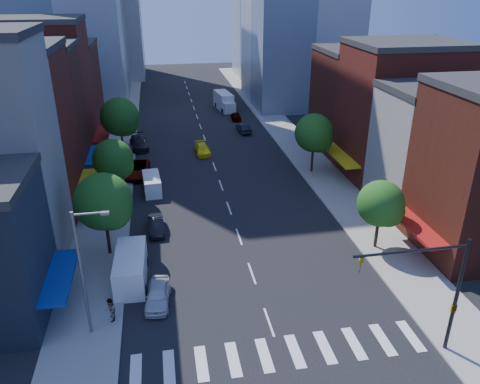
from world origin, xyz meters
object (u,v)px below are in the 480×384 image
object	(u,v)px
pedestrian_far	(110,310)
parked_car_rear	(139,143)
taxi	(202,149)
pedestrian_near	(117,263)
box_truck	(224,102)
traffic_car_oncoming	(243,128)
parked_car_front	(158,295)
parked_car_third	(137,169)
parked_car_second	(156,225)
cargo_van_far	(152,184)
traffic_car_far	(236,116)
cargo_van_near	(131,269)

from	to	relation	value
pedestrian_far	parked_car_rear	bearing A→B (deg)	175.05
taxi	parked_car_rear	bearing A→B (deg)	153.35
pedestrian_near	box_truck	bearing A→B (deg)	3.68
parked_car_rear	traffic_car_oncoming	xyz separation A→B (m)	(15.76, 4.77, -0.11)
parked_car_front	pedestrian_near	world-z (taller)	pedestrian_near
traffic_car_oncoming	parked_car_third	bearing A→B (deg)	38.62
parked_car_third	parked_car_second	bearing A→B (deg)	-77.38
taxi	traffic_car_oncoming	world-z (taller)	traffic_car_oncoming
cargo_van_far	traffic_car_far	world-z (taller)	cargo_van_far
traffic_car_oncoming	cargo_van_far	bearing A→B (deg)	50.30
parked_car_third	traffic_car_far	xyz separation A→B (m)	(15.82, 22.21, -0.16)
pedestrian_near	pedestrian_far	xyz separation A→B (m)	(-0.13, -5.89, 0.00)
traffic_car_far	cargo_van_far	bearing A→B (deg)	66.18
pedestrian_near	taxi	bearing A→B (deg)	1.88
traffic_car_far	box_truck	xyz separation A→B (m)	(-0.93, 7.17, 0.77)
parked_car_third	parked_car_rear	xyz separation A→B (m)	(0.00, 10.15, 0.01)
parked_car_rear	traffic_car_far	world-z (taller)	parked_car_rear
taxi	pedestrian_far	distance (m)	34.49
taxi	traffic_car_far	distance (m)	17.50
pedestrian_near	parked_car_front	bearing A→B (deg)	-122.73
pedestrian_far	pedestrian_near	bearing A→B (deg)	175.71
parked_car_front	traffic_car_far	world-z (taller)	parked_car_front
cargo_van_far	pedestrian_far	bearing A→B (deg)	-101.80
parked_car_front	cargo_van_near	bearing A→B (deg)	130.20
parked_car_third	pedestrian_far	world-z (taller)	pedestrian_far
parked_car_second	cargo_van_near	bearing A→B (deg)	-106.89
parked_car_rear	pedestrian_far	distance (m)	36.95
traffic_car_far	pedestrian_far	xyz separation A→B (m)	(-17.05, -48.98, 0.39)
parked_car_third	box_truck	bearing A→B (deg)	67.82
cargo_van_far	box_truck	distance (m)	37.03
traffic_car_oncoming	traffic_car_far	distance (m)	7.29
parked_car_front	pedestrian_near	xyz separation A→B (m)	(-3.10, 4.28, 0.31)
parked_car_second	taxi	bearing A→B (deg)	70.02
box_truck	pedestrian_far	size ratio (longest dim) A/B	4.32
parked_car_third	cargo_van_near	size ratio (longest dim) A/B	1.00
traffic_car_far	box_truck	size ratio (longest dim) A/B	0.49
parked_car_third	traffic_car_far	distance (m)	27.27
parked_car_third	pedestrian_far	xyz separation A→B (m)	(-1.23, -26.77, 0.24)
cargo_van_far	traffic_car_far	bearing A→B (deg)	58.76
cargo_van_near	traffic_car_far	distance (m)	47.12
parked_car_rear	traffic_car_oncoming	distance (m)	16.46
parked_car_rear	pedestrian_near	bearing A→B (deg)	-99.58
cargo_van_near	box_truck	size ratio (longest dim) A/B	0.75
parked_car_second	cargo_van_near	xyz separation A→B (m)	(-2.00, -7.82, 0.54)
parked_car_second	parked_car_rear	world-z (taller)	parked_car_rear
pedestrian_near	parked_car_rear	bearing A→B (deg)	19.29
parked_car_front	cargo_van_far	bearing A→B (deg)	97.18
parked_car_rear	box_truck	distance (m)	24.33
parked_car_second	parked_car_third	world-z (taller)	parked_car_third
traffic_car_far	parked_car_third	bearing A→B (deg)	57.93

